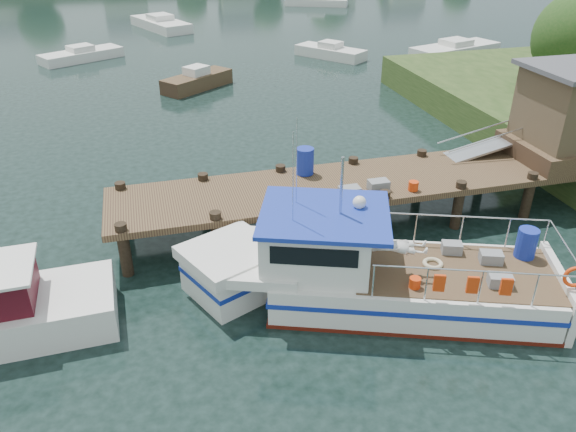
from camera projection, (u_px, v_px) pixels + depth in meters
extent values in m
plane|color=black|center=(306.00, 226.00, 17.79)|extent=(160.00, 160.00, 0.00)
cylinder|color=#332114|center=(566.00, 93.00, 25.32)|extent=(0.50, 0.50, 3.05)
cube|color=#4B3723|center=(368.00, 182.00, 17.62)|extent=(16.00, 3.00, 0.20)
cylinder|color=black|center=(125.00, 254.00, 15.13)|extent=(0.32, 0.32, 1.90)
cylinder|color=black|center=(124.00, 210.00, 17.33)|extent=(0.32, 0.32, 1.90)
cylinder|color=black|center=(217.00, 242.00, 15.70)|extent=(0.32, 0.32, 1.90)
cylinder|color=black|center=(205.00, 201.00, 17.90)|extent=(0.32, 0.32, 1.90)
cylinder|color=black|center=(303.00, 230.00, 16.27)|extent=(0.32, 0.32, 1.90)
cylinder|color=black|center=(281.00, 192.00, 18.47)|extent=(0.32, 0.32, 1.90)
cylinder|color=black|center=(383.00, 219.00, 16.83)|extent=(0.32, 0.32, 1.90)
cylinder|color=black|center=(352.00, 183.00, 19.03)|extent=(0.32, 0.32, 1.90)
cylinder|color=black|center=(457.00, 209.00, 17.40)|extent=(0.32, 0.32, 1.90)
cylinder|color=black|center=(419.00, 175.00, 19.60)|extent=(0.32, 0.32, 1.90)
cylinder|color=black|center=(527.00, 200.00, 17.97)|extent=(0.32, 0.32, 1.90)
cylinder|color=black|center=(482.00, 168.00, 20.17)|extent=(0.32, 0.32, 1.90)
cylinder|color=black|center=(542.00, 161.00, 20.74)|extent=(0.32, 0.32, 1.90)
cube|color=#4B3723|center=(561.00, 148.00, 19.02)|extent=(3.20, 3.00, 0.60)
cube|color=#4E3E2B|center=(571.00, 108.00, 18.34)|extent=(2.60, 2.60, 2.40)
cube|color=#A5A8AD|center=(486.00, 147.00, 19.28)|extent=(3.34, 0.90, 0.79)
cylinder|color=silver|center=(495.00, 137.00, 18.70)|extent=(3.34, 0.05, 0.76)
cylinder|color=silver|center=(482.00, 129.00, 19.38)|extent=(3.34, 0.05, 0.76)
cube|color=slate|center=(349.00, 192.00, 16.42)|extent=(0.60, 0.40, 0.30)
cube|color=slate|center=(378.00, 185.00, 16.82)|extent=(0.60, 0.40, 0.30)
cylinder|color=red|center=(413.00, 186.00, 16.80)|extent=(0.30, 0.30, 0.28)
cylinder|color=#16299A|center=(305.00, 161.00, 17.71)|extent=(0.56, 0.56, 0.85)
cube|color=silver|center=(409.00, 286.00, 14.09)|extent=(7.32, 4.95, 1.04)
cube|color=silver|center=(231.00, 275.00, 14.49)|extent=(2.54, 2.54, 1.04)
cube|color=silver|center=(230.00, 254.00, 14.17)|extent=(2.82, 2.75, 0.32)
cube|color=silver|center=(266.00, 257.00, 14.11)|extent=(2.61, 3.06, 0.27)
cube|color=navy|center=(409.00, 281.00, 14.03)|extent=(7.41, 5.01, 0.13)
cube|color=navy|center=(231.00, 271.00, 14.42)|extent=(2.59, 2.59, 0.13)
cube|color=#53150B|center=(407.00, 301.00, 14.32)|extent=(7.41, 4.99, 0.13)
cube|color=#4B3723|center=(456.00, 271.00, 13.74)|extent=(5.44, 4.02, 0.04)
cube|color=silver|center=(555.00, 291.00, 13.74)|extent=(1.13, 2.61, 1.22)
cube|color=silver|center=(316.00, 240.00, 13.72)|extent=(3.21, 3.10, 1.36)
cube|color=black|center=(314.00, 257.00, 12.55)|extent=(1.88, 0.74, 0.45)
cube|color=black|center=(319.00, 208.00, 14.62)|extent=(1.88, 0.74, 0.45)
cube|color=black|center=(265.00, 228.00, 13.70)|extent=(0.61, 1.54, 0.45)
cube|color=#1A31A4|center=(325.00, 214.00, 13.36)|extent=(3.81, 3.55, 0.11)
cylinder|color=silver|center=(342.00, 186.00, 12.95)|extent=(0.09, 0.09, 1.45)
cylinder|color=silver|center=(293.00, 178.00, 12.48)|extent=(0.03, 0.03, 2.17)
cylinder|color=silver|center=(296.00, 162.00, 13.27)|extent=(0.03, 0.03, 2.17)
sphere|color=silver|center=(359.00, 202.00, 13.51)|extent=(0.42, 0.42, 0.33)
cylinder|color=silver|center=(477.00, 271.00, 12.23)|extent=(4.25, 1.64, 0.04)
cylinder|color=silver|center=(458.00, 216.00, 14.41)|extent=(4.25, 1.64, 0.04)
cylinder|color=silver|center=(567.00, 246.00, 13.12)|extent=(0.92, 2.34, 0.04)
cylinder|color=silver|center=(373.00, 281.00, 12.63)|extent=(0.05, 0.05, 0.86)
cylinder|color=silver|center=(370.00, 226.00, 14.81)|extent=(0.05, 0.05, 0.86)
cylinder|color=silver|center=(426.00, 284.00, 12.53)|extent=(0.05, 0.05, 0.86)
cylinder|color=silver|center=(415.00, 229.00, 14.71)|extent=(0.05, 0.05, 0.86)
cylinder|color=silver|center=(480.00, 287.00, 12.43)|extent=(0.05, 0.05, 0.86)
cylinder|color=silver|center=(461.00, 231.00, 14.61)|extent=(0.05, 0.05, 0.86)
cylinder|color=silver|center=(535.00, 291.00, 12.32)|extent=(0.05, 0.05, 0.86)
cylinder|color=silver|center=(508.00, 233.00, 14.50)|extent=(0.05, 0.05, 0.86)
cylinder|color=silver|center=(546.00, 235.00, 14.42)|extent=(0.05, 0.05, 0.86)
cube|color=slate|center=(500.00, 281.00, 13.12)|extent=(0.64, 0.53, 0.29)
cube|color=slate|center=(491.00, 257.00, 13.98)|extent=(0.64, 0.53, 0.29)
cube|color=slate|center=(452.00, 248.00, 14.38)|extent=(0.59, 0.50, 0.29)
cylinder|color=#16299A|center=(526.00, 243.00, 14.10)|extent=(0.65, 0.65, 0.80)
cylinder|color=red|center=(415.00, 283.00, 13.06)|extent=(0.35, 0.35, 0.27)
torus|color=#BFB28C|center=(433.00, 264.00, 13.92)|extent=(0.65, 0.65, 0.11)
torus|color=red|center=(576.00, 277.00, 12.66)|extent=(0.56, 0.28, 0.56)
cube|color=red|center=(439.00, 283.00, 12.46)|extent=(0.27, 0.17, 0.41)
cube|color=red|center=(473.00, 285.00, 12.39)|extent=(0.27, 0.17, 0.41)
cube|color=red|center=(506.00, 287.00, 12.33)|extent=(0.27, 0.17, 0.41)
imported|color=silver|center=(392.00, 246.00, 13.27)|extent=(0.56, 0.68, 1.59)
cube|color=#4B3723|center=(197.00, 81.00, 31.21)|extent=(4.24, 3.73, 0.78)
cube|color=silver|center=(196.00, 71.00, 30.93)|extent=(1.56, 1.53, 0.50)
cube|color=silver|center=(316.00, 2.00, 58.02)|extent=(6.71, 4.61, 0.69)
cube|color=silver|center=(82.00, 56.00, 37.07)|extent=(5.48, 4.14, 0.62)
cube|color=silver|center=(80.00, 48.00, 36.84)|extent=(1.91, 1.83, 0.40)
cube|color=silver|center=(330.00, 53.00, 37.71)|extent=(4.24, 4.83, 0.68)
cube|color=silver|center=(331.00, 45.00, 37.46)|extent=(1.74, 1.78, 0.43)
cube|color=silver|center=(455.00, 50.00, 38.47)|extent=(6.94, 4.06, 0.66)
cube|color=silver|center=(456.00, 42.00, 38.23)|extent=(2.22, 2.05, 0.42)
cube|color=silver|center=(161.00, 24.00, 46.71)|extent=(4.78, 7.32, 0.75)
cube|color=silver|center=(160.00, 17.00, 46.44)|extent=(2.27, 2.42, 0.48)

